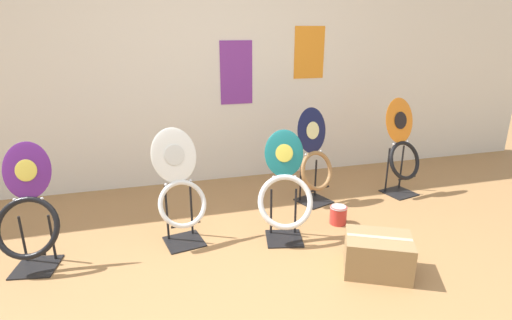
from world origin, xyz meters
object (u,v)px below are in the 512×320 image
(toilet_seat_display_navy_moon, at_px, (315,161))
(toilet_seat_display_teal_sax, at_px, (285,192))
(toilet_seat_display_orange_sun, at_px, (402,148))
(paint_can, at_px, (338,214))
(storage_box, at_px, (378,254))
(toilet_seat_display_white_plain, at_px, (179,188))
(toilet_seat_display_purple_note, at_px, (28,217))

(toilet_seat_display_navy_moon, xyz_separation_m, toilet_seat_display_teal_sax, (-0.51, -0.60, -0.01))
(toilet_seat_display_orange_sun, bearing_deg, paint_can, -152.95)
(storage_box, bearing_deg, paint_can, 84.39)
(toilet_seat_display_teal_sax, bearing_deg, toilet_seat_display_orange_sun, 21.72)
(toilet_seat_display_white_plain, bearing_deg, storage_box, -32.78)
(toilet_seat_display_navy_moon, xyz_separation_m, toilet_seat_display_purple_note, (-2.31, -0.51, -0.03))
(toilet_seat_display_teal_sax, height_order, paint_can, toilet_seat_display_teal_sax)
(storage_box, bearing_deg, toilet_seat_display_purple_note, 162.87)
(toilet_seat_display_purple_note, xyz_separation_m, storage_box, (2.26, -0.70, -0.25))
(toilet_seat_display_navy_moon, distance_m, toilet_seat_display_orange_sun, 0.91)
(paint_can, bearing_deg, storage_box, -95.61)
(toilet_seat_display_navy_moon, xyz_separation_m, storage_box, (-0.05, -1.21, -0.28))
(toilet_seat_display_teal_sax, height_order, toilet_seat_display_purple_note, toilet_seat_display_purple_note)
(toilet_seat_display_navy_moon, relative_size, toilet_seat_display_white_plain, 1.03)
(toilet_seat_display_teal_sax, xyz_separation_m, storage_box, (0.46, -0.61, -0.27))
(toilet_seat_display_navy_moon, bearing_deg, storage_box, -92.46)
(toilet_seat_display_white_plain, relative_size, paint_can, 5.51)
(toilet_seat_display_white_plain, height_order, storage_box, toilet_seat_display_white_plain)
(toilet_seat_display_purple_note, height_order, storage_box, toilet_seat_display_purple_note)
(toilet_seat_display_orange_sun, height_order, toilet_seat_display_white_plain, toilet_seat_display_orange_sun)
(toilet_seat_display_teal_sax, distance_m, toilet_seat_display_purple_note, 1.80)
(paint_can, relative_size, storage_box, 0.30)
(storage_box, bearing_deg, toilet_seat_display_navy_moon, 87.54)
(toilet_seat_display_white_plain, bearing_deg, toilet_seat_display_orange_sun, 9.66)
(toilet_seat_display_purple_note, xyz_separation_m, paint_can, (2.33, 0.02, -0.30))
(paint_can, height_order, storage_box, storage_box)
(paint_can, distance_m, storage_box, 0.72)
(toilet_seat_display_white_plain, bearing_deg, paint_can, -3.52)
(toilet_seat_display_purple_note, relative_size, toilet_seat_display_white_plain, 0.99)
(toilet_seat_display_teal_sax, bearing_deg, storage_box, -52.98)
(toilet_seat_display_teal_sax, relative_size, toilet_seat_display_orange_sun, 0.89)
(toilet_seat_display_teal_sax, bearing_deg, toilet_seat_display_navy_moon, 49.56)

